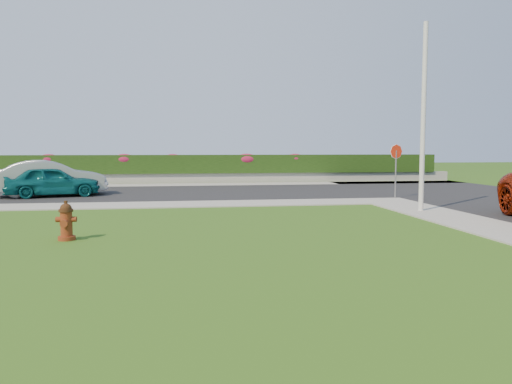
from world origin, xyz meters
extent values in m
plane|color=black|center=(0.00, 0.00, 0.00)|extent=(120.00, 120.00, 0.00)
cube|color=black|center=(-5.00, 14.00, 0.02)|extent=(26.00, 8.00, 0.04)
cube|color=gray|center=(-6.00, 9.00, 0.02)|extent=(24.00, 2.00, 0.04)
cube|color=gray|center=(7.00, 9.00, 0.02)|extent=(2.00, 2.00, 0.04)
cube|color=gray|center=(-1.00, 19.00, 0.02)|extent=(34.00, 2.00, 0.04)
cube|color=gray|center=(-1.00, 20.50, 0.30)|extent=(34.00, 0.40, 0.60)
cube|color=black|center=(-1.00, 20.60, 1.15)|extent=(32.00, 0.90, 1.10)
cylinder|color=#581F0D|center=(-3.58, 2.21, 0.05)|extent=(0.39, 0.39, 0.09)
cylinder|color=#581F0D|center=(-3.58, 2.21, 0.39)|extent=(0.26, 0.26, 0.59)
cylinder|color=black|center=(-3.58, 2.21, 0.68)|extent=(0.32, 0.32, 0.06)
sphere|color=black|center=(-3.58, 2.21, 0.71)|extent=(0.26, 0.26, 0.26)
cylinder|color=black|center=(-3.58, 2.21, 0.86)|extent=(0.08, 0.08, 0.08)
cylinder|color=#581F0D|center=(-3.75, 2.21, 0.48)|extent=(0.12, 0.13, 0.12)
cylinder|color=#581F0D|center=(-3.41, 2.20, 0.48)|extent=(0.12, 0.13, 0.12)
cylinder|color=#581F0D|center=(-3.59, 2.04, 0.41)|extent=(0.18, 0.14, 0.17)
imported|color=#0B5558|center=(-6.36, 12.62, 0.69)|extent=(4.07, 2.45, 1.30)
imported|color=#A0A3A8|center=(-6.62, 13.21, 0.81)|extent=(4.92, 3.02, 1.53)
cylinder|color=silver|center=(6.82, 5.79, 3.06)|extent=(0.16, 0.16, 6.12)
cylinder|color=slate|center=(7.79, 9.93, 1.00)|extent=(0.06, 0.06, 2.00)
cylinder|color=red|center=(7.79, 9.93, 1.96)|extent=(0.57, 0.18, 0.58)
cylinder|color=white|center=(7.79, 9.93, 1.96)|extent=(0.60, 0.17, 0.62)
ellipsoid|color=#B61F3A|center=(-8.45, 20.50, 1.47)|extent=(1.18, 0.76, 0.59)
ellipsoid|color=#B61F3A|center=(-4.24, 20.50, 1.45)|extent=(1.25, 0.80, 0.62)
ellipsoid|color=#B61F3A|center=(-1.44, 20.50, 1.49)|extent=(1.05, 0.67, 0.52)
ellipsoid|color=#B61F3A|center=(2.98, 20.50, 1.44)|extent=(1.34, 0.86, 0.67)
ellipsoid|color=#B61F3A|center=(5.99, 20.50, 1.48)|extent=(1.13, 0.72, 0.56)
camera|label=1|loc=(-1.00, -9.53, 2.08)|focal=35.00mm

